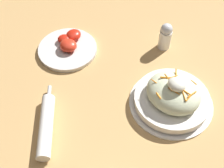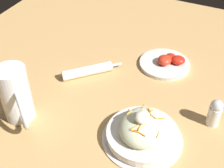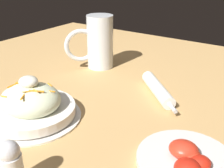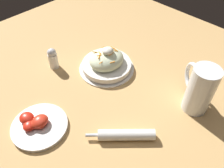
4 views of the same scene
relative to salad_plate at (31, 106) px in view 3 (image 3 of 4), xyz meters
The scene contains 6 objects.
ground_plane 0.15m from the salad_plate, 144.85° to the right, with size 1.43×1.43×0.00m, color tan.
salad_plate is the anchor object (origin of this frame).
beer_mug 0.35m from the salad_plate, 78.23° to the right, with size 0.12×0.13×0.17m.
napkin_roll 0.31m from the salad_plate, 124.28° to the right, with size 0.16×0.16×0.03m.
tomato_plate 0.34m from the salad_plate, behind, with size 0.17×0.17×0.04m.
salt_shaker 0.21m from the salad_plate, 131.28° to the left, with size 0.04×0.04×0.09m.
Camera 3 is at (-0.32, 0.42, 0.32)m, focal length 44.62 mm.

